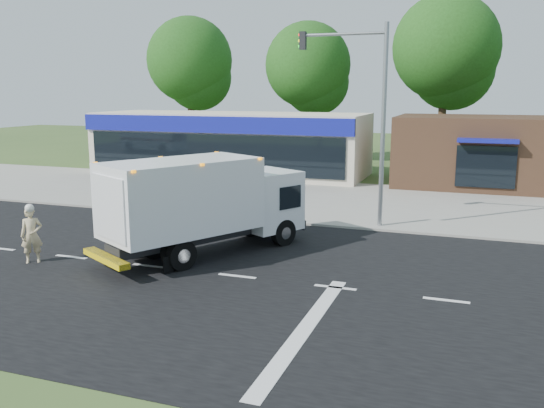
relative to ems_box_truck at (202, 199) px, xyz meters
name	(u,v)px	position (x,y,z in m)	size (l,w,h in m)	color
ground	(237,277)	(2.00, -1.81, -1.90)	(120.00, 120.00, 0.00)	#385123
road_asphalt	(237,276)	(2.00, -1.81, -1.89)	(60.00, 14.00, 0.02)	black
sidewalk	(312,218)	(2.00, 6.39, -1.84)	(60.00, 2.40, 0.12)	gray
parking_apron	(342,196)	(2.00, 12.19, -1.89)	(60.00, 9.00, 0.02)	gray
lane_markings	(264,296)	(3.35, -3.16, -1.88)	(55.20, 7.00, 0.01)	silver
ems_box_truck	(202,199)	(0.00, 0.00, 0.00)	(5.59, 7.60, 3.29)	black
emergency_worker	(32,234)	(-4.75, -2.70, -0.95)	(0.79, 0.76, 1.93)	#CBB587
retail_strip_mall	(230,143)	(-7.00, 18.12, 0.12)	(18.00, 6.20, 4.00)	beige
brown_storefront	(486,152)	(9.00, 18.18, 0.10)	(10.00, 6.70, 4.00)	#382316
traffic_signal_pole	(367,104)	(4.35, 5.79, 3.03)	(3.51, 0.25, 8.00)	gray
background_trees	(376,63)	(1.15, 26.36, 5.48)	(36.77, 7.39, 12.10)	#332114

